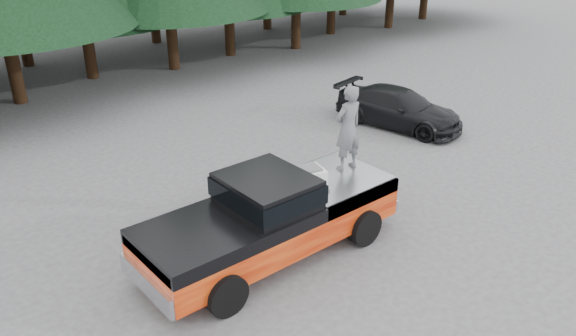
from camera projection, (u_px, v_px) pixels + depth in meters
ground at (277, 257)px, 12.17m from camera, size 120.00×120.00×0.00m
pickup_truck at (271, 228)px, 11.97m from camera, size 6.00×2.04×1.33m
truck_cab at (267, 190)px, 11.51m from camera, size 1.66×1.90×0.59m
air_compressor at (308, 180)px, 12.05m from camera, size 0.79×0.71×0.46m
man_on_bed at (348, 128)px, 12.71m from camera, size 0.75×0.52×2.01m
parked_car at (399, 108)px, 19.09m from camera, size 2.64×4.71×1.29m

